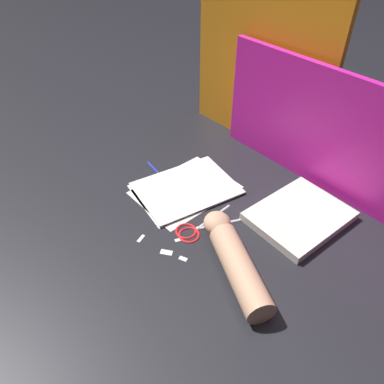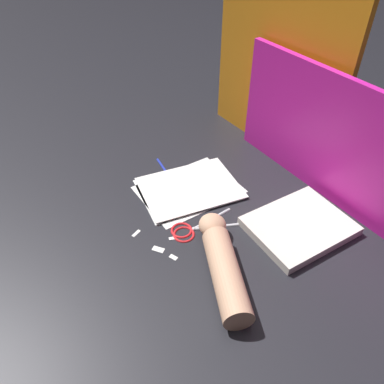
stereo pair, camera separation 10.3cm
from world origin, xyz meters
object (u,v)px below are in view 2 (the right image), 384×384
Objects in this scene: scissors at (193,228)px; hand_forearm at (223,264)px; paper_stack at (189,188)px; book_closed at (299,226)px.

hand_forearm is at bearing -1.03° from scissors.
paper_stack is at bearing 167.09° from hand_forearm.
paper_stack is 0.17m from scissors.
book_closed is 1.38× the size of scissors.
paper_stack is 0.96× the size of hand_forearm.
hand_forearm is at bearing -12.91° from paper_stack.
scissors is at bearing 178.97° from hand_forearm.
hand_forearm is (0.31, -0.07, 0.03)m from paper_stack.
book_closed reaches higher than paper_stack.
scissors is at bearing -117.38° from book_closed.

